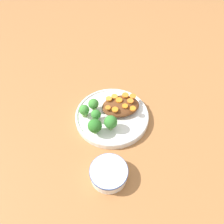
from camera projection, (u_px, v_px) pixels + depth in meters
ground_plane at (112, 118)px, 0.80m from camera, size 4.00×4.00×0.00m
plate at (112, 116)px, 0.79m from camera, size 0.27×0.27×0.02m
dip_bowl at (109, 173)px, 0.64m from camera, size 0.11×0.11×0.04m
stew_mound at (121, 106)px, 0.79m from camera, size 0.14×0.10×0.03m
broccoli_floret_0 at (96, 115)px, 0.75m from camera, size 0.03×0.03×0.05m
broccoli_floret_1 at (111, 122)px, 0.72m from camera, size 0.04×0.04×0.06m
broccoli_floret_2 at (95, 126)px, 0.71m from camera, size 0.05×0.05×0.06m
broccoli_floret_3 at (93, 104)px, 0.78m from camera, size 0.04×0.04×0.05m
broccoli_floret_4 at (84, 110)px, 0.76m from camera, size 0.04×0.04×0.05m
carrot_slice_0 at (125, 95)px, 0.80m from camera, size 0.02×0.02×0.01m
carrot_slice_1 at (133, 109)px, 0.76m from camera, size 0.02×0.02×0.01m
carrot_slice_2 at (115, 110)px, 0.76m from camera, size 0.02×0.02×0.01m
carrot_slice_3 at (125, 106)px, 0.77m from camera, size 0.02×0.02×0.00m
carrot_slice_4 at (108, 108)px, 0.76m from camera, size 0.02×0.02×0.01m
carrot_slice_5 at (109, 99)px, 0.79m from camera, size 0.02×0.02×0.01m
carrot_slice_6 at (133, 96)px, 0.80m from camera, size 0.02×0.02×0.00m
carrot_slice_7 at (119, 100)px, 0.79m from camera, size 0.02×0.02×0.01m
carrot_slice_8 at (115, 96)px, 0.80m from camera, size 0.02×0.02×0.00m
carrot_slice_9 at (130, 101)px, 0.78m from camera, size 0.02×0.02×0.01m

